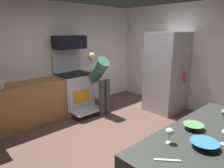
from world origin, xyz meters
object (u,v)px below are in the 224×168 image
at_px(oven_range, 74,91).
at_px(refrigerator, 166,72).
at_px(mixing_bowl_large, 193,127).
at_px(wine_glass_near, 170,132).
at_px(mixing_bowl_small, 204,144).
at_px(person_cook, 100,78).
at_px(microwave, 70,42).

xyz_separation_m(oven_range, refrigerator, (1.73, -1.49, 0.45)).
bearing_deg(mixing_bowl_large, wine_glass_near, 177.30).
relative_size(mixing_bowl_large, mixing_bowl_small, 0.86).
bearing_deg(refrigerator, wine_glass_near, -146.59).
height_order(person_cook, mixing_bowl_small, person_cook).
xyz_separation_m(oven_range, wine_glass_near, (-0.99, -3.28, 0.51)).
relative_size(oven_range, refrigerator, 0.80).
relative_size(refrigerator, person_cook, 1.33).
bearing_deg(wine_glass_near, microwave, 73.64).
relative_size(person_cook, mixing_bowl_large, 6.50).
height_order(microwave, refrigerator, refrigerator).
distance_m(mixing_bowl_large, mixing_bowl_small, 0.37).
bearing_deg(microwave, mixing_bowl_large, -99.00).
bearing_deg(mixing_bowl_small, oven_range, 77.02).
height_order(person_cook, mixing_bowl_large, person_cook).
bearing_deg(mixing_bowl_small, refrigerator, 38.99).
distance_m(refrigerator, wine_glass_near, 3.25).
xyz_separation_m(microwave, mixing_bowl_large, (-0.54, -3.39, -0.76)).
relative_size(person_cook, mixing_bowl_small, 5.56).
xyz_separation_m(mixing_bowl_large, wine_glass_near, (-0.45, 0.02, 0.09)).
bearing_deg(mixing_bowl_small, person_cook, 68.26).
xyz_separation_m(microwave, mixing_bowl_small, (-0.82, -3.64, -0.76)).
distance_m(microwave, refrigerator, 2.45).
height_order(microwave, person_cook, microwave).
bearing_deg(person_cook, oven_range, 122.91).
bearing_deg(microwave, oven_range, -90.00).
distance_m(oven_range, mixing_bowl_large, 3.37).
xyz_separation_m(microwave, wine_glass_near, (-0.99, -3.37, -0.67)).
relative_size(refrigerator, mixing_bowl_large, 8.63).
height_order(microwave, mixing_bowl_large, microwave).
bearing_deg(mixing_bowl_small, wine_glass_near, 122.90).
bearing_deg(mixing_bowl_large, mixing_bowl_small, -138.73).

